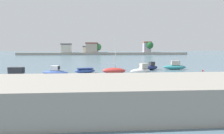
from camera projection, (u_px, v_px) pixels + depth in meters
ground_plane at (124, 87)px, 20.45m from camera, size 400.00×400.00×0.00m
seawall_embankment at (137, 94)px, 13.16m from camera, size 81.74×7.00×2.24m
moored_boat_0 at (16, 75)px, 26.20m from camera, size 5.20×1.76×1.68m
moored_boat_1 at (55, 72)px, 29.35m from camera, size 4.70×2.52×1.56m
moored_boat_2 at (85, 71)px, 31.52m from camera, size 3.78×2.03×0.95m
moored_boat_3 at (114, 71)px, 30.80m from camera, size 4.10×1.56×6.48m
moored_boat_4 at (141, 70)px, 31.09m from camera, size 4.13×2.51×1.77m
moored_boat_5 at (151, 67)px, 35.92m from camera, size 3.85×2.64×1.68m
moored_boat_6 at (175, 66)px, 36.86m from camera, size 4.77×2.00×1.82m
mooring_buoy_0 at (154, 66)px, 42.48m from camera, size 0.33×0.33×0.33m
mooring_buoy_1 at (203, 71)px, 33.87m from camera, size 0.32×0.32×0.32m
mooring_buoy_2 at (155, 80)px, 24.04m from camera, size 0.31×0.31×0.31m
distant_shoreline at (105, 51)px, 108.49m from camera, size 102.82×6.54×8.28m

